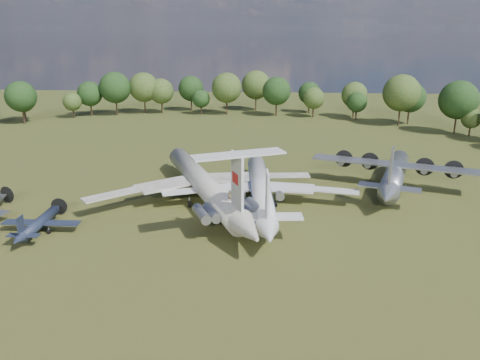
# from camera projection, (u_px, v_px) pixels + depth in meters

# --- Properties ---
(ground) EXTENTS (300.00, 300.00, 0.00)m
(ground) POSITION_uv_depth(u_px,v_px,m) (170.00, 207.00, 78.59)
(ground) COLOR #274015
(ground) RESTS_ON ground
(il62_airliner) EXTENTS (57.64, 63.65, 5.09)m
(il62_airliner) POSITION_uv_depth(u_px,v_px,m) (203.00, 187.00, 80.26)
(il62_airliner) COLOR silver
(il62_airliner) RESTS_ON ground
(tu104_jet) EXTENTS (36.85, 46.87, 4.41)m
(tu104_jet) POSITION_uv_depth(u_px,v_px,m) (260.00, 192.00, 78.83)
(tu104_jet) COLOR silver
(tu104_jet) RESTS_ON ground
(an12_transport) EXTENTS (40.08, 42.40, 4.54)m
(an12_transport) POSITION_uv_depth(u_px,v_px,m) (394.00, 177.00, 86.90)
(an12_transport) COLOR gray
(an12_transport) RESTS_ON ground
(small_prop_west) EXTENTS (11.57, 15.62, 2.27)m
(small_prop_west) POSITION_uv_depth(u_px,v_px,m) (40.00, 225.00, 68.32)
(small_prop_west) COLOR #161D32
(small_prop_west) RESTS_ON ground
(person_on_il62) EXTENTS (0.64, 0.46, 1.64)m
(person_on_il62) POSITION_uv_depth(u_px,v_px,m) (230.00, 195.00, 66.50)
(person_on_il62) COLOR olive
(person_on_il62) RESTS_ON il62_airliner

